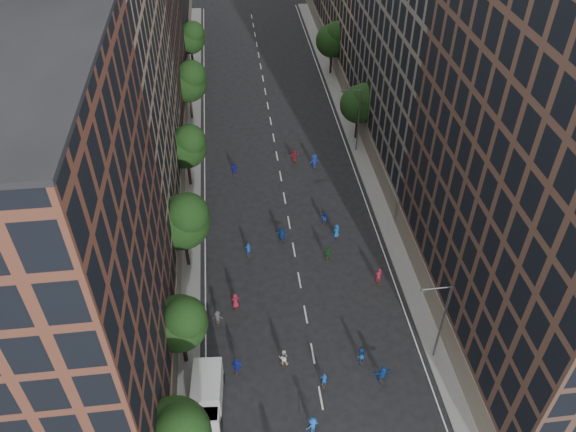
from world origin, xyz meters
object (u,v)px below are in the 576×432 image
(skater_1, at_px, (324,380))
(cargo_van, at_px, (207,394))
(skater_2, at_px, (361,356))
(streetlamp_far, at_px, (357,117))
(streetlamp_near, at_px, (441,319))

(skater_1, bearing_deg, cargo_van, 12.23)
(skater_1, relative_size, skater_2, 0.93)
(streetlamp_far, height_order, cargo_van, streetlamp_far)
(streetlamp_far, relative_size, skater_1, 5.87)
(streetlamp_near, xyz_separation_m, skater_1, (-9.93, -1.82, -4.40))
(streetlamp_far, relative_size, skater_2, 5.44)
(streetlamp_near, distance_m, streetlamp_far, 33.00)
(cargo_van, xyz_separation_m, skater_1, (9.73, 0.64, -0.72))
(skater_1, bearing_deg, skater_2, -142.48)
(streetlamp_far, xyz_separation_m, skater_1, (-9.93, -34.82, -4.40))
(cargo_van, relative_size, skater_2, 3.30)
(cargo_van, bearing_deg, skater_1, 8.04)
(cargo_van, distance_m, skater_2, 13.57)
(streetlamp_near, relative_size, streetlamp_far, 1.00)
(cargo_van, distance_m, skater_1, 9.78)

